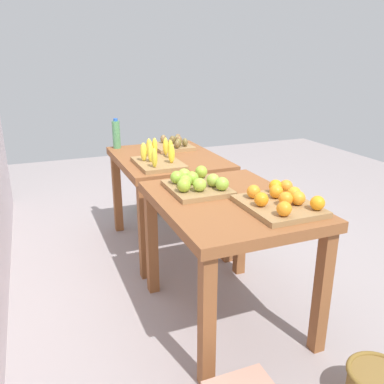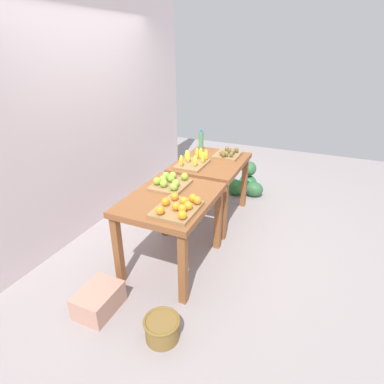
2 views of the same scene
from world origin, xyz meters
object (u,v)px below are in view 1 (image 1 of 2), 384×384
Objects in this scene: orange_bin at (281,201)px; watermelon_pile at (164,191)px; display_table_left at (229,218)px; banana_crate at (158,159)px; kiwi_bin at (173,145)px; water_bottle at (116,134)px; apple_bin at (196,184)px; display_table_right at (167,170)px.

orange_bin is 0.71× the size of watermelon_pile.
banana_crate reaches higher than display_table_left.
kiwi_bin reaches higher than display_table_left.
display_table_left reaches higher than watermelon_pile.
kiwi_bin is at bearing -112.72° from water_bottle.
apple_bin is 1.98m from watermelon_pile.
orange_bin is 0.54m from apple_bin.
banana_crate reaches higher than display_table_right.
kiwi_bin reaches higher than display_table_right.
water_bottle reaches higher than display_table_right.
kiwi_bin is 0.58× the size of watermelon_pile.
display_table_left is 1.61m from water_bottle.
banana_crate is at bearing 148.99° from kiwi_bin.
apple_bin is 1.12× the size of kiwi_bin.
apple_bin reaches higher than kiwi_bin.
orange_bin is (-1.35, -0.19, 0.16)m from display_table_right.
orange_bin reaches higher than watermelon_pile.
display_table_left is at bearing 174.13° from kiwi_bin.
display_table_left is 2.34× the size of banana_crate.
display_table_right is 0.59m from water_bottle.
orange_bin is (-0.23, -0.19, 0.16)m from display_table_left.
apple_bin is at bearing 167.39° from kiwi_bin.
display_table_left is 1.38m from kiwi_bin.
display_table_right is at bearing 164.24° from watermelon_pile.
water_bottle is at bearing 14.11° from banana_crate.
apple_bin reaches higher than display_table_left.
water_bottle is at bearing 15.97° from orange_bin.
banana_crate is 1.40m from watermelon_pile.
orange_bin reaches higher than display_table_left.
watermelon_pile is (0.49, -0.58, -0.75)m from water_bottle.
display_table_left is 2.36× the size of orange_bin.
watermelon_pile is at bearing -7.27° from display_table_left.
display_table_left is 1.67× the size of watermelon_pile.
display_table_left is at bearing -170.44° from banana_crate.
display_table_right is at bearing -7.39° from apple_bin.
display_table_left is 2.88× the size of kiwi_bin.
orange_bin is at bearing -178.12° from kiwi_bin.
water_bottle reaches higher than display_table_left.
display_table_right is 0.32m from banana_crate.
watermelon_pile is (2.04, -0.26, -0.51)m from display_table_left.
display_table_right is (1.12, 0.00, 0.00)m from display_table_left.
display_table_right is at bearing 150.28° from kiwi_bin.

